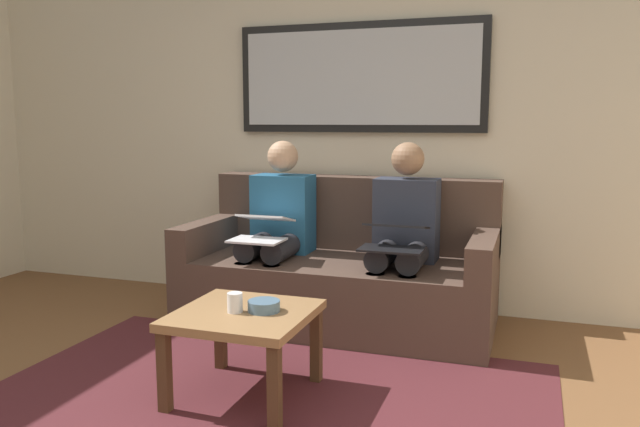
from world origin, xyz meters
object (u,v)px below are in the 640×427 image
at_px(cup, 235,303).
at_px(person_left, 403,232).
at_px(laptop_black, 394,236).
at_px(bowl, 264,306).
at_px(coffee_table, 244,324).
at_px(laptop_white, 262,228).
at_px(couch, 341,272).
at_px(framed_mirror, 359,78).
at_px(person_right, 277,225).

bearing_deg(cup, person_left, -114.24).
distance_m(cup, laptop_black, 1.08).
bearing_deg(bowl, person_left, -110.14).
bearing_deg(coffee_table, laptop_white, -71.13).
distance_m(couch, person_left, 0.51).
bearing_deg(framed_mirror, bowl, 89.78).
bearing_deg(cup, laptop_black, -119.76).
bearing_deg(laptop_white, person_right, -90.00).
bearing_deg(person_left, bowl, 69.86).
xyz_separation_m(coffee_table, person_left, (-0.50, -1.15, 0.26)).
relative_size(coffee_table, laptop_white, 1.68).
distance_m(person_left, laptop_black, 0.25).
height_order(laptop_black, person_right, person_right).
height_order(framed_mirror, coffee_table, framed_mirror).
height_order(couch, bowl, couch).
height_order(framed_mirror, person_left, framed_mirror).
bearing_deg(bowl, couch, -90.29).
height_order(cup, bowl, cup).
bearing_deg(bowl, laptop_white, -65.59).
bearing_deg(couch, laptop_white, 37.43).
bearing_deg(person_right, laptop_white, 90.00).
bearing_deg(couch, cup, 84.29).
distance_m(cup, person_right, 1.22).
bearing_deg(coffee_table, person_left, -113.63).
distance_m(coffee_table, laptop_white, 1.00).
bearing_deg(person_left, framed_mirror, -48.36).
relative_size(cup, person_left, 0.08).
bearing_deg(framed_mirror, cup, 85.64).
distance_m(laptop_black, laptop_white, 0.81).
height_order(person_right, laptop_white, person_right).
distance_m(cup, person_left, 1.30).
relative_size(bowl, laptop_white, 0.41).
bearing_deg(laptop_black, laptop_white, -0.57).
xyz_separation_m(coffee_table, laptop_black, (-0.50, -0.90, 0.28)).
bearing_deg(laptop_black, person_left, -90.00).
distance_m(bowl, laptop_white, 0.99).
height_order(person_left, laptop_black, person_left).
bearing_deg(person_left, laptop_black, 90.00).
height_order(cup, laptop_white, laptop_white).
relative_size(coffee_table, cup, 6.67).
relative_size(framed_mirror, person_left, 1.48).
xyz_separation_m(bowl, laptop_white, (0.40, -0.88, 0.20)).
relative_size(bowl, laptop_black, 0.42).
bearing_deg(person_right, couch, -170.47).
height_order(coffee_table, person_right, person_right).
height_order(framed_mirror, laptop_black, framed_mirror).
height_order(couch, framed_mirror, framed_mirror).
relative_size(couch, bowl, 12.93).
bearing_deg(coffee_table, couch, -94.53).
bearing_deg(cup, laptop_white, -73.27).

